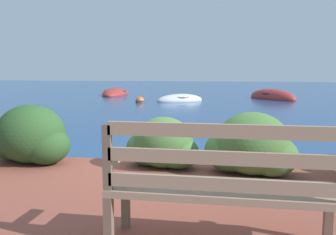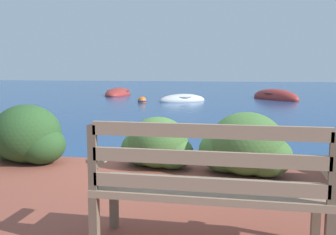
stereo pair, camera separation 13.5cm
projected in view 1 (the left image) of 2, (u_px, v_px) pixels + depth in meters
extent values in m
plane|color=navy|center=(152.00, 176.00, 5.25)|extent=(80.00, 80.00, 0.00)
cube|color=brown|center=(126.00, 203.00, 3.00)|extent=(0.06, 0.06, 0.40)
cube|color=brown|center=(328.00, 216.00, 2.74)|extent=(0.06, 0.06, 0.40)
cube|color=brown|center=(109.00, 225.00, 2.59)|extent=(0.06, 0.06, 0.40)
cube|color=gray|center=(222.00, 190.00, 2.63)|extent=(1.60, 0.48, 0.05)
cube|color=gray|center=(222.00, 184.00, 2.41)|extent=(1.52, 0.04, 0.09)
cube|color=gray|center=(222.00, 158.00, 2.39)|extent=(1.52, 0.04, 0.09)
cube|color=gray|center=(223.00, 131.00, 2.37)|extent=(1.52, 0.04, 0.09)
cube|color=brown|center=(107.00, 158.00, 2.53)|extent=(0.06, 0.04, 0.45)
cube|color=gray|center=(117.00, 157.00, 2.74)|extent=(0.07, 0.43, 0.05)
ellipsoid|color=#284C23|center=(31.00, 134.00, 5.06)|extent=(0.93, 0.84, 0.79)
ellipsoid|color=#284C23|center=(17.00, 141.00, 5.18)|extent=(0.70, 0.63, 0.56)
ellipsoid|color=#284C23|center=(46.00, 145.00, 4.99)|extent=(0.65, 0.59, 0.51)
ellipsoid|color=#426B33|center=(163.00, 142.00, 4.83)|extent=(0.78, 0.70, 0.66)
ellipsoid|color=#426B33|center=(148.00, 148.00, 4.93)|extent=(0.58, 0.52, 0.47)
ellipsoid|color=#426B33|center=(178.00, 152.00, 4.77)|extent=(0.54, 0.49, 0.43)
ellipsoid|color=#426B33|center=(252.00, 143.00, 4.50)|extent=(0.90, 0.81, 0.76)
ellipsoid|color=#426B33|center=(232.00, 151.00, 4.62)|extent=(0.67, 0.60, 0.54)
ellipsoid|color=#426B33|center=(272.00, 156.00, 4.44)|extent=(0.63, 0.56, 0.49)
ellipsoid|color=silver|center=(180.00, 100.00, 17.27)|extent=(2.38, 1.97, 0.61)
torus|color=gray|center=(180.00, 97.00, 17.25)|extent=(1.28, 1.28, 0.07)
cube|color=#846647|center=(173.00, 98.00, 17.12)|extent=(0.49, 0.68, 0.04)
cube|color=#846647|center=(185.00, 97.00, 17.36)|extent=(0.49, 0.68, 0.04)
ellipsoid|color=#9E2D28|center=(272.00, 98.00, 18.51)|extent=(2.63, 3.08, 0.89)
torus|color=brown|center=(272.00, 93.00, 18.48)|extent=(1.48, 1.48, 0.07)
cube|color=#846647|center=(279.00, 94.00, 18.08)|extent=(0.75, 0.59, 0.04)
cube|color=#846647|center=(267.00, 93.00, 18.83)|extent=(0.75, 0.59, 0.04)
ellipsoid|color=#9E2D28|center=(115.00, 94.00, 21.38)|extent=(1.54, 3.35, 0.73)
torus|color=brown|center=(115.00, 91.00, 21.36)|extent=(1.38, 1.38, 0.07)
cube|color=#846647|center=(113.00, 92.00, 20.88)|extent=(1.03, 0.20, 0.04)
cube|color=#846647|center=(117.00, 91.00, 21.76)|extent=(1.03, 0.20, 0.04)
sphere|color=orange|center=(140.00, 101.00, 16.72)|extent=(0.39, 0.39, 0.39)
torus|color=navy|center=(140.00, 101.00, 16.72)|extent=(0.43, 0.43, 0.05)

